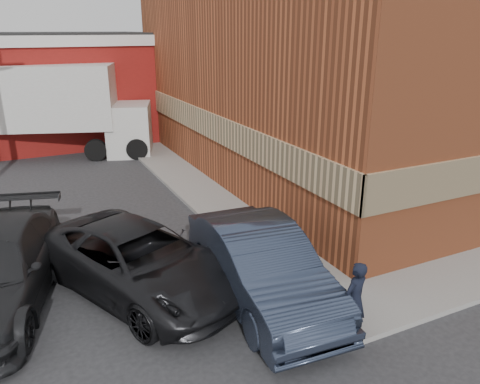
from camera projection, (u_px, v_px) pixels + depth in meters
name	position (u px, v px, depth m)	size (l,w,h in m)	color
ground	(302.00, 302.00, 10.50)	(90.00, 90.00, 0.00)	#28282B
brick_building	(359.00, 56.00, 20.09)	(14.25, 18.25, 9.36)	#AD522C
sidewalk_west	(189.00, 183.00, 18.37)	(1.80, 18.00, 0.12)	gray
man	(355.00, 299.00, 8.95)	(0.57, 0.37, 1.56)	black
sedan	(261.00, 265.00, 10.31)	(1.82, 5.23, 1.72)	#2A3246
suv_a	(139.00, 260.00, 10.71)	(2.59, 5.62, 1.56)	black
box_truck	(60.00, 105.00, 21.71)	(8.96, 5.17, 4.25)	silver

